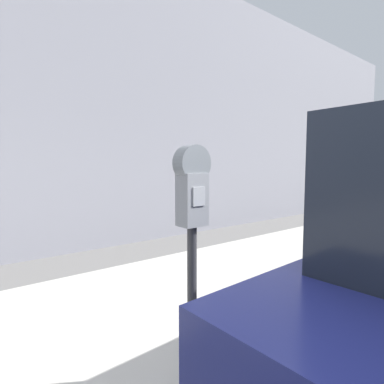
# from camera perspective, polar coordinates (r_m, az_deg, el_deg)

# --- Properties ---
(sidewalk) EXTENTS (24.00, 2.80, 0.12)m
(sidewalk) POSITION_cam_1_polar(r_m,az_deg,el_deg) (3.08, -9.26, -22.77)
(sidewalk) COLOR #BCB7AD
(sidewalk) RESTS_ON ground_plane
(building_facade) EXTENTS (24.00, 0.30, 5.49)m
(building_facade) POSITION_cam_1_polar(r_m,az_deg,el_deg) (5.69, -24.83, 17.19)
(building_facade) COLOR gray
(building_facade) RESTS_ON ground_plane
(parking_meter) EXTENTS (0.22, 0.14, 1.50)m
(parking_meter) POSITION_cam_1_polar(r_m,az_deg,el_deg) (1.87, 0.01, -4.00)
(parking_meter) COLOR #2D2D30
(parking_meter) RESTS_ON sidewalk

